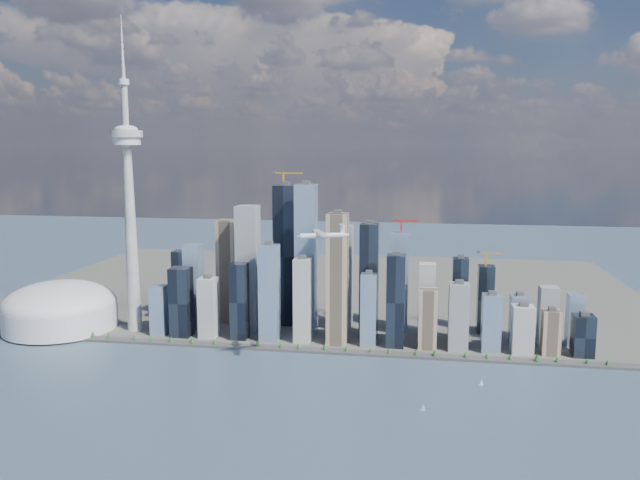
% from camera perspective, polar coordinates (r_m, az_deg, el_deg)
% --- Properties ---
extents(ground, '(4000.00, 4000.00, 0.00)m').
position_cam_1_polar(ground, '(820.93, -6.55, -15.53)').
color(ground, '#34485C').
rests_on(ground, ground).
extents(seawall, '(1100.00, 22.00, 4.00)m').
position_cam_1_polar(seawall, '(1046.38, -2.80, -9.94)').
color(seawall, '#383838').
rests_on(seawall, ground).
extents(land, '(1400.00, 900.00, 3.00)m').
position_cam_1_polar(land, '(1473.23, 0.83, -4.43)').
color(land, '#4C4C47').
rests_on(land, ground).
extents(shoreline_trees, '(960.53, 7.20, 8.80)m').
position_cam_1_polar(shoreline_trees, '(1044.23, -2.80, -9.58)').
color(shoreline_trees, '#3F2D1E').
rests_on(shoreline_trees, seawall).
extents(skyscraper_cluster, '(736.00, 142.00, 286.29)m').
position_cam_1_polar(skyscraper_cluster, '(1094.91, 1.17, -4.33)').
color(skyscraper_cluster, black).
rests_on(skyscraper_cluster, land).
extents(needle_tower, '(56.00, 56.00, 550.50)m').
position_cam_1_polar(needle_tower, '(1152.33, -17.03, 3.32)').
color(needle_tower, gray).
rests_on(needle_tower, land).
extents(dome_stadium, '(200.00, 200.00, 86.00)m').
position_cam_1_polar(dome_stadium, '(1243.80, -22.66, -5.79)').
color(dome_stadium, silver).
rests_on(dome_stadium, land).
extents(airplane, '(73.50, 65.84, 18.58)m').
position_cam_1_polar(airplane, '(875.26, 0.25, 0.48)').
color(airplane, silver).
rests_on(airplane, ground).
extents(sailboat_west, '(7.59, 3.49, 10.51)m').
position_cam_1_polar(sailboat_west, '(834.26, 9.38, -14.93)').
color(sailboat_west, silver).
rests_on(sailboat_west, ground).
extents(sailboat_east, '(7.35, 2.03, 10.25)m').
position_cam_1_polar(sailboat_east, '(929.87, 14.53, -12.57)').
color(sailboat_east, silver).
rests_on(sailboat_east, ground).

